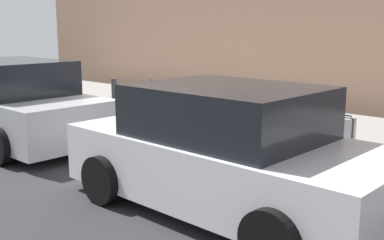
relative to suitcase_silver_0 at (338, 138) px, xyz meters
name	(u,v)px	position (x,y,z in m)	size (l,w,h in m)	color
ground_plane	(139,140)	(3.88, 0.85, -0.49)	(40.00, 40.00, 0.00)	#28282B
sidewalk_curb	(216,119)	(3.88, -1.65, -0.42)	(18.00, 5.00, 0.14)	gray
suitcase_silver_0	(338,138)	(0.00, 0.00, 0.00)	(0.47, 0.27, 0.76)	#9EA0A8
suitcase_maroon_1	(310,133)	(0.53, -0.05, 0.00)	(0.37, 0.24, 0.95)	maroon
suitcase_teal_2	(283,132)	(1.03, -0.01, -0.05)	(0.41, 0.23, 0.67)	#0F606B
suitcase_black_3	(258,126)	(1.53, 0.05, 0.01)	(0.36, 0.26, 0.96)	black
suitcase_red_4	(237,123)	(2.01, 0.02, -0.01)	(0.39, 0.29, 1.02)	red
suitcase_navy_5	(217,121)	(2.51, 0.01, -0.04)	(0.41, 0.22, 0.93)	navy
suitcase_olive_6	(197,119)	(3.06, -0.01, -0.09)	(0.47, 0.22, 0.59)	#59601E
suitcase_silver_7	(175,116)	(3.65, 0.04, -0.08)	(0.49, 0.22, 0.59)	#9EA0A8
suitcase_maroon_8	(156,110)	(4.23, 0.03, -0.01)	(0.47, 0.23, 1.00)	maroon
fire_hydrant	(135,104)	(4.95, 0.00, 0.04)	(0.39, 0.21, 0.76)	#D89E0C
bollard_post	(115,99)	(5.52, 0.15, 0.12)	(0.13, 0.13, 0.94)	#333338
parked_car_white_0	(227,153)	(0.24, 2.62, 0.24)	(4.24, 2.18, 1.57)	silver
parked_car_silver_1	(12,104)	(5.66, 2.62, 0.27)	(4.58, 2.14, 1.63)	#B2B5BA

